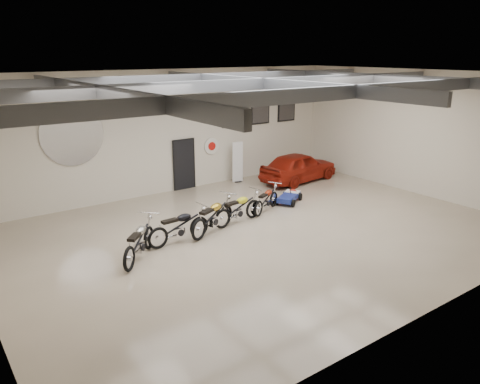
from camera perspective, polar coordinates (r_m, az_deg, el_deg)
floor at (r=15.28m, az=2.65°, el=-5.01°), size 16.00×12.00×0.01m
ceiling at (r=14.20m, az=2.93°, el=14.07°), size 16.00×12.00×0.01m
back_wall at (r=19.49m, az=-8.37°, el=7.26°), size 16.00×0.02×5.00m
right_wall at (r=20.43m, az=20.74°, el=6.79°), size 0.02×12.00×5.00m
ceiling_beams at (r=14.21m, az=2.91°, el=13.07°), size 15.80×11.80×0.32m
door at (r=19.97m, az=-6.86°, el=3.30°), size 0.92×0.08×2.10m
logo_plaque at (r=17.93m, az=-19.77°, el=6.60°), size 2.30×0.06×1.16m
poster_left at (r=20.92m, az=-1.00°, el=9.74°), size 1.05×0.08×1.35m
poster_mid at (r=21.86m, az=2.49°, el=10.03°), size 1.05×0.08×1.35m
poster_right at (r=22.88m, az=5.69°, el=10.27°), size 1.05×0.08×1.35m
oil_sign at (r=20.53m, az=-3.50°, el=5.61°), size 0.72×0.10×0.72m
banner_stand at (r=20.91m, az=-0.30°, el=3.68°), size 0.53×0.29×1.85m
motorcycle_silver at (r=13.51m, az=-12.22°, el=-5.83°), size 2.00×2.00×1.12m
motorcycle_black at (r=14.44m, az=-7.46°, el=-4.14°), size 2.13×0.77×1.09m
motorcycle_gold at (r=15.13m, az=-3.35°, el=-2.92°), size 2.30×1.48×1.15m
motorcycle_yellow at (r=15.95m, az=-0.23°, el=-1.97°), size 2.14×0.93×1.08m
motorcycle_red at (r=17.15m, az=3.23°, el=-0.87°), size 1.88×1.28×0.94m
go_kart at (r=18.41m, az=6.13°, el=-0.28°), size 1.78×1.45×0.59m
vintage_car at (r=21.28m, az=7.18°, el=3.08°), size 2.00×4.08×1.34m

